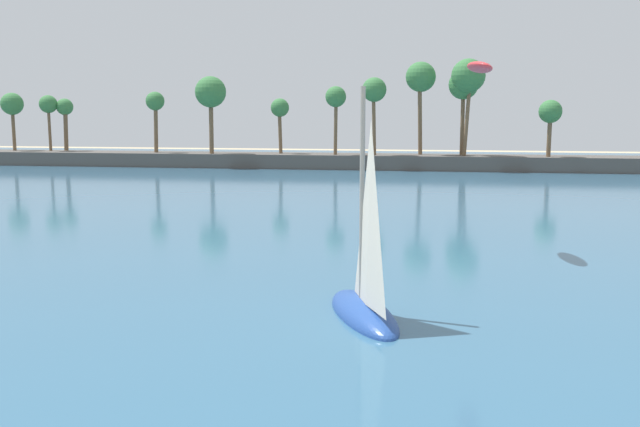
# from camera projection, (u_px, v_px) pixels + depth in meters

# --- Properties ---
(sea) EXTENTS (220.00, 116.98, 0.06)m
(sea) POSITION_uv_depth(u_px,v_px,m) (402.00, 184.00, 67.98)
(sea) COLOR #33607F
(sea) RESTS_ON ground
(palm_headland) EXTENTS (119.41, 6.53, 13.15)m
(palm_headland) POSITION_uv_depth(u_px,v_px,m) (407.00, 145.00, 85.56)
(palm_headland) COLOR #514C47
(palm_headland) RESTS_ON ground
(sailboat_near_shore) EXTENTS (3.76, 5.95, 8.31)m
(sailboat_near_shore) POSITION_uv_depth(u_px,v_px,m) (365.00, 295.00, 23.84)
(sailboat_near_shore) COLOR #234793
(sailboat_near_shore) RESTS_ON sea
(kite_aloft_high_over_bay) EXTENTS (1.61, 3.37, 0.74)m
(kite_aloft_high_over_bay) POSITION_uv_depth(u_px,v_px,m) (479.00, 67.00, 33.83)
(kite_aloft_high_over_bay) COLOR red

